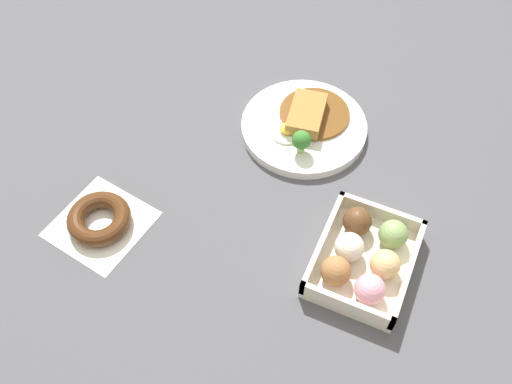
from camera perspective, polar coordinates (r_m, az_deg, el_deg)
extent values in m
plane|color=#4C4C51|center=(0.97, 2.54, 0.84)|extent=(1.60, 1.60, 0.00)
cylinder|color=white|center=(1.04, 4.89, 6.61)|extent=(0.23, 0.23, 0.02)
cylinder|color=brown|center=(1.05, 6.10, 7.91)|extent=(0.13, 0.13, 0.01)
cube|color=#A87538|center=(1.03, 5.17, 7.94)|extent=(0.11, 0.07, 0.02)
cylinder|color=white|center=(1.02, 3.14, 6.09)|extent=(0.06, 0.06, 0.00)
ellipsoid|color=yellow|center=(1.01, 3.16, 6.45)|extent=(0.03, 0.03, 0.01)
cylinder|color=#8CB766|center=(0.99, 4.57, 4.51)|extent=(0.01, 0.01, 0.02)
sphere|color=#387A2D|center=(0.97, 4.65, 5.30)|extent=(0.03, 0.03, 0.03)
cube|color=beige|center=(0.89, 10.79, -7.11)|extent=(0.18, 0.14, 0.01)
cube|color=beige|center=(0.83, 9.17, -11.30)|extent=(0.01, 0.14, 0.03)
cube|color=beige|center=(0.92, 12.62, -2.07)|extent=(0.01, 0.14, 0.03)
cube|color=beige|center=(0.88, 15.22, -7.93)|extent=(0.18, 0.01, 0.03)
cube|color=beige|center=(0.88, 6.82, -4.96)|extent=(0.18, 0.01, 0.03)
sphere|color=pink|center=(0.84, 11.51, -9.67)|extent=(0.05, 0.05, 0.05)
sphere|color=#DBB77A|center=(0.87, 13.00, -7.18)|extent=(0.05, 0.05, 0.05)
sphere|color=#84A860|center=(0.90, 13.78, -4.19)|extent=(0.05, 0.05, 0.05)
sphere|color=#9E6B3D|center=(0.85, 8.11, -7.94)|extent=(0.05, 0.05, 0.05)
sphere|color=silver|center=(0.87, 9.47, -5.54)|extent=(0.05, 0.05, 0.05)
sphere|color=brown|center=(0.90, 10.26, -2.93)|extent=(0.05, 0.05, 0.05)
cube|color=white|center=(0.95, -15.47, -3.14)|extent=(0.16, 0.16, 0.00)
torus|color=#4C2B14|center=(0.94, -15.67, -2.65)|extent=(0.10, 0.10, 0.03)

